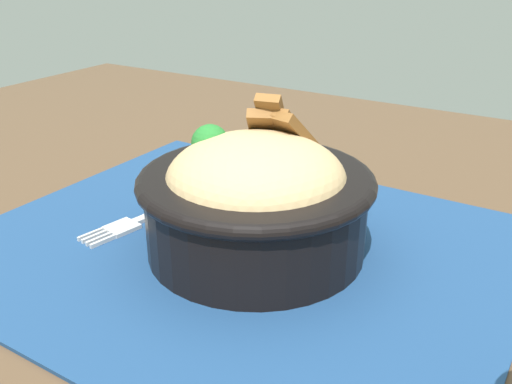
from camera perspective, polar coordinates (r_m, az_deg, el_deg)
The scene contains 4 objects.
table at distance 0.50m, azimuth 2.04°, elevation -10.86°, with size 1.35×0.96×0.70m.
placemat at distance 0.46m, azimuth -1.73°, elevation -5.50°, with size 0.43×0.36×0.00m, color navy.
bowl at distance 0.44m, azimuth -0.01°, elevation -0.42°, with size 0.19×0.19×0.12m.
fork at distance 0.51m, azimuth -11.13°, elevation -2.60°, with size 0.04×0.14×0.00m.
Camera 1 is at (-0.20, 0.36, 0.93)m, focal length 40.00 mm.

